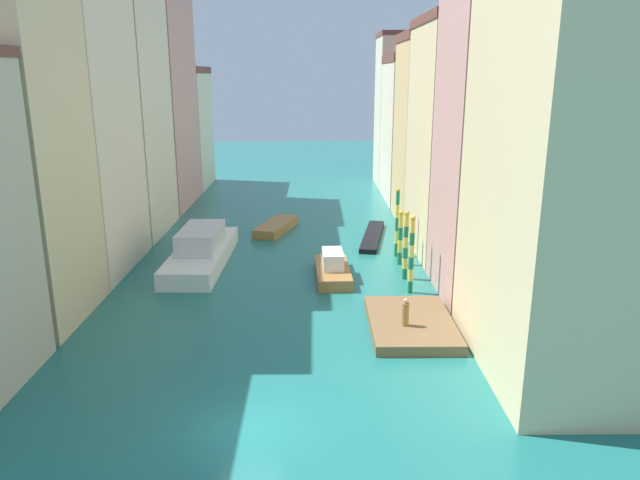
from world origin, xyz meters
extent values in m
plane|color=#1E6B66|center=(0.00, 24.50, 0.00)|extent=(154.00, 154.00, 0.00)
cube|color=beige|center=(-13.79, 19.86, 9.63)|extent=(7.37, 9.67, 19.27)
cube|color=beige|center=(-13.79, 29.76, 10.40)|extent=(7.37, 9.42, 20.79)
cube|color=tan|center=(-13.79, 40.75, 10.81)|extent=(7.37, 11.66, 21.63)
cube|color=beige|center=(-13.79, 51.34, 6.55)|extent=(7.37, 9.04, 13.10)
cube|color=brown|center=(-13.79, 51.34, 13.48)|extent=(7.52, 9.22, 0.77)
cube|color=beige|center=(13.79, 5.14, 8.52)|extent=(7.37, 11.07, 17.04)
cube|color=tan|center=(13.79, 14.77, 10.15)|extent=(7.37, 7.66, 20.30)
cube|color=beige|center=(13.79, 24.00, 8.17)|extent=(7.37, 10.41, 16.35)
cube|color=brown|center=(13.79, 24.00, 16.67)|extent=(7.52, 10.62, 0.65)
cube|color=#DBB77A|center=(13.79, 33.48, 7.85)|extent=(7.37, 8.32, 15.69)
cube|color=brown|center=(13.79, 33.48, 16.08)|extent=(7.52, 8.48, 0.78)
cube|color=beige|center=(13.79, 43.37, 7.08)|extent=(7.37, 10.41, 14.15)
cube|color=brown|center=(13.79, 43.37, 14.54)|extent=(7.52, 10.62, 0.78)
cube|color=beige|center=(13.79, 52.41, 8.58)|extent=(7.37, 7.31, 17.16)
cube|color=brown|center=(13.79, 52.41, 17.42)|extent=(7.52, 7.45, 0.52)
cube|color=brown|center=(7.62, 9.29, 0.28)|extent=(4.38, 6.72, 0.55)
cylinder|color=olive|center=(7.17, 8.43, 1.17)|extent=(0.36, 0.36, 1.22)
sphere|color=tan|center=(7.17, 8.43, 1.91)|extent=(0.26, 0.26, 0.26)
cylinder|color=#197247|center=(8.41, 14.65, 0.38)|extent=(0.31, 0.31, 0.77)
cylinder|color=#E5D14C|center=(8.41, 14.65, 1.15)|extent=(0.31, 0.31, 0.77)
cylinder|color=#197247|center=(8.41, 14.65, 1.92)|extent=(0.31, 0.31, 0.77)
cylinder|color=#E5D14C|center=(8.41, 14.65, 2.69)|extent=(0.31, 0.31, 0.77)
cylinder|color=#197247|center=(8.41, 14.65, 3.46)|extent=(0.31, 0.31, 0.77)
cylinder|color=#E5D14C|center=(8.41, 14.65, 4.22)|extent=(0.31, 0.31, 0.77)
sphere|color=gold|center=(8.41, 14.65, 4.73)|extent=(0.34, 0.34, 0.34)
cylinder|color=#197247|center=(8.45, 17.24, 0.36)|extent=(0.32, 0.32, 0.71)
cylinder|color=#E5D14C|center=(8.45, 17.24, 1.07)|extent=(0.32, 0.32, 0.71)
cylinder|color=#197247|center=(8.45, 17.24, 1.79)|extent=(0.32, 0.32, 0.71)
cylinder|color=#E5D14C|center=(8.45, 17.24, 2.50)|extent=(0.32, 0.32, 0.71)
cylinder|color=#197247|center=(8.45, 17.24, 3.22)|extent=(0.32, 0.32, 0.71)
cylinder|color=#E5D14C|center=(8.45, 17.24, 3.93)|extent=(0.32, 0.32, 0.71)
sphere|color=gold|center=(8.45, 17.24, 4.42)|extent=(0.36, 0.36, 0.36)
cylinder|color=#197247|center=(8.55, 20.33, 0.45)|extent=(0.32, 0.32, 0.90)
cylinder|color=#E5D14C|center=(8.55, 20.33, 1.35)|extent=(0.32, 0.32, 0.90)
cylinder|color=#197247|center=(8.55, 20.33, 2.26)|extent=(0.32, 0.32, 0.90)
cylinder|color=#E5D14C|center=(8.55, 20.33, 3.16)|extent=(0.32, 0.32, 0.90)
sphere|color=gold|center=(8.55, 20.33, 3.74)|extent=(0.35, 0.35, 0.35)
cylinder|color=#197247|center=(8.57, 22.32, 0.49)|extent=(0.27, 0.27, 0.97)
cylinder|color=#E5D14C|center=(8.57, 22.32, 1.46)|extent=(0.27, 0.27, 0.97)
cylinder|color=#197247|center=(8.57, 22.32, 2.44)|extent=(0.27, 0.27, 0.97)
cylinder|color=#E5D14C|center=(8.57, 22.32, 3.41)|extent=(0.27, 0.27, 0.97)
cylinder|color=#197247|center=(8.57, 22.32, 4.38)|extent=(0.27, 0.27, 0.97)
sphere|color=gold|center=(8.57, 22.32, 4.98)|extent=(0.29, 0.29, 0.29)
cube|color=white|center=(-5.48, 20.69, 0.59)|extent=(3.72, 11.92, 1.18)
cube|color=silver|center=(-5.48, 20.69, 1.90)|extent=(2.72, 5.40, 1.44)
cube|color=black|center=(7.31, 27.23, 0.20)|extent=(2.90, 9.24, 0.39)
cube|color=olive|center=(-0.75, 29.83, 0.36)|extent=(3.73, 6.50, 0.73)
cube|color=olive|center=(3.73, 17.47, 0.38)|extent=(2.38, 5.80, 0.77)
cube|color=silver|center=(3.73, 17.47, 1.30)|extent=(1.41, 2.53, 1.07)
camera|label=1|loc=(2.50, -19.70, 12.99)|focal=33.34mm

